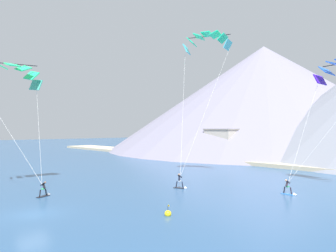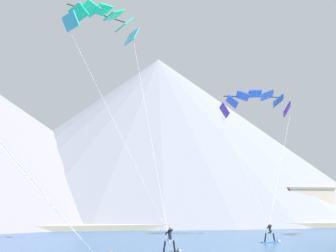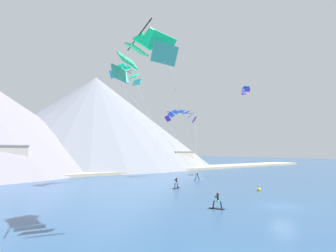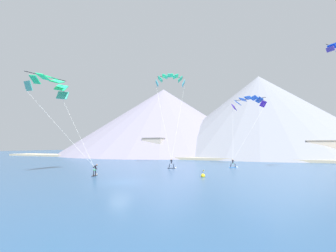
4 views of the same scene
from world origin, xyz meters
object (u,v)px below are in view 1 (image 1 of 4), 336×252
at_px(kitesurfer_near_lead, 45,192).
at_px(parafoil_kite_mid_center, 207,41).
at_px(kitesurfer_near_trail, 289,190).
at_px(kitesurfer_mid_center, 181,184).
at_px(race_marker_buoy, 168,214).
at_px(parafoil_kite_near_lead, 11,73).

relative_size(kitesurfer_near_lead, parafoil_kite_mid_center, 0.09).
xyz_separation_m(kitesurfer_near_trail, kitesurfer_mid_center, (-10.38, -6.07, 0.05)).
bearing_deg(kitesurfer_mid_center, kitesurfer_near_trail, 30.34).
bearing_deg(parafoil_kite_mid_center, kitesurfer_near_lead, -94.64).
xyz_separation_m(kitesurfer_mid_center, race_marker_buoy, (8.10, -9.26, -0.41)).
bearing_deg(kitesurfer_near_trail, kitesurfer_mid_center, -149.66).
bearing_deg(kitesurfer_near_trail, parafoil_kite_near_lead, -141.28).
height_order(parafoil_kite_mid_center, race_marker_buoy, parafoil_kite_mid_center).
distance_m(kitesurfer_near_lead, kitesurfer_near_trail, 25.84).
height_order(kitesurfer_mid_center, race_marker_buoy, kitesurfer_mid_center).
bearing_deg(parafoil_kite_mid_center, parafoil_kite_near_lead, -114.74).
bearing_deg(parafoil_kite_near_lead, race_marker_buoy, 12.64).
height_order(kitesurfer_near_trail, parafoil_kite_mid_center, parafoil_kite_mid_center).
relative_size(kitesurfer_mid_center, parafoil_kite_near_lead, 0.13).
bearing_deg(kitesurfer_near_lead, parafoil_kite_mid_center, 85.36).
height_order(parafoil_kite_near_lead, parafoil_kite_mid_center, parafoil_kite_mid_center).
bearing_deg(race_marker_buoy, kitesurfer_near_lead, -162.37).
xyz_separation_m(kitesurfer_near_trail, race_marker_buoy, (-2.28, -15.34, -0.36)).
bearing_deg(kitesurfer_near_trail, parafoil_kite_mid_center, 167.13).
bearing_deg(race_marker_buoy, parafoil_kite_near_lead, -167.36).
relative_size(kitesurfer_near_lead, kitesurfer_near_trail, 1.00).
distance_m(parafoil_kite_mid_center, race_marker_buoy, 30.00).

